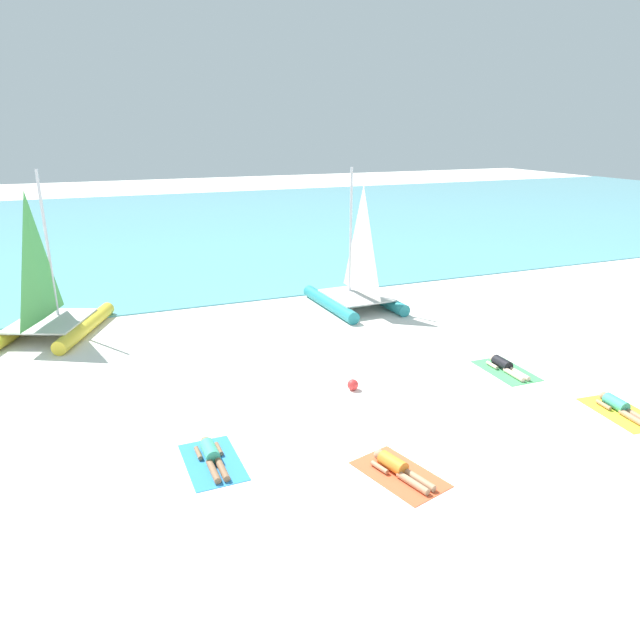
{
  "coord_description": "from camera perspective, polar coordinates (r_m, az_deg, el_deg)",
  "views": [
    {
      "loc": [
        -6.2,
        -9.81,
        6.67
      ],
      "look_at": [
        0.0,
        5.32,
        1.2
      ],
      "focal_mm": 32.71,
      "sensor_mm": 36.0,
      "label": 1
    }
  ],
  "objects": [
    {
      "name": "towel_center_left",
      "position": [
        12.22,
        7.79,
        -14.73
      ],
      "size": [
        1.56,
        2.12,
        0.01
      ],
      "primitive_type": "cube",
      "rotation": [
        0.0,
        0.0,
        0.26
      ],
      "color": "#EA5933",
      "rests_on": "ground"
    },
    {
      "name": "sunbather_center_right",
      "position": [
        17.55,
        17.64,
        -4.29
      ],
      "size": [
        0.55,
        1.56,
        0.3
      ],
      "rotation": [
        0.0,
        0.0,
        -0.02
      ],
      "color": "black",
      "rests_on": "towel_center_right"
    },
    {
      "name": "ocean_water",
      "position": [
        42.6,
        -13.81,
        9.0
      ],
      "size": [
        120.0,
        40.0,
        0.05
      ],
      "primitive_type": "cube",
      "color": "#5BB2C1",
      "rests_on": "ground"
    },
    {
      "name": "beach_ball",
      "position": [
        15.54,
        3.23,
        -6.34
      ],
      "size": [
        0.3,
        0.3,
        0.3
      ],
      "primitive_type": "sphere",
      "color": "red",
      "rests_on": "ground"
    },
    {
      "name": "sunbather_rightmost",
      "position": [
        16.19,
        27.29,
        -7.54
      ],
      "size": [
        0.58,
        1.57,
        0.3
      ],
      "rotation": [
        0.0,
        0.0,
        -0.09
      ],
      "color": "#3FB28C",
      "rests_on": "towel_rightmost"
    },
    {
      "name": "towel_leftmost",
      "position": [
        12.7,
        -10.46,
        -13.5
      ],
      "size": [
        1.13,
        1.92,
        0.01
      ],
      "primitive_type": "cube",
      "rotation": [
        0.0,
        0.0,
        0.02
      ],
      "color": "#338CD8",
      "rests_on": "ground"
    },
    {
      "name": "sunbather_center_left",
      "position": [
        12.2,
        7.59,
        -14.1
      ],
      "size": [
        0.78,
        1.55,
        0.3
      ],
      "rotation": [
        0.0,
        0.0,
        0.26
      ],
      "color": "orange",
      "rests_on": "towel_center_left"
    },
    {
      "name": "ground_plane",
      "position": [
        21.8,
        -4.67,
        0.62
      ],
      "size": [
        120.0,
        120.0,
        0.0
      ],
      "primitive_type": "plane",
      "color": "white"
    },
    {
      "name": "sailboat_yellow",
      "position": [
        21.32,
        -24.93,
        0.75
      ],
      "size": [
        4.05,
        4.82,
        5.36
      ],
      "rotation": [
        0.0,
        0.0,
        -0.41
      ],
      "color": "yellow",
      "rests_on": "ground"
    },
    {
      "name": "towel_rightmost",
      "position": [
        16.19,
        27.38,
        -8.03
      ],
      "size": [
        1.26,
        1.99,
        0.01
      ],
      "primitive_type": "cube",
      "rotation": [
        0.0,
        0.0,
        -0.09
      ],
      "color": "yellow",
      "rests_on": "ground"
    },
    {
      "name": "towel_center_right",
      "position": [
        17.55,
        17.74,
        -4.74
      ],
      "size": [
        1.14,
        1.93,
        0.01
      ],
      "primitive_type": "cube",
      "rotation": [
        0.0,
        0.0,
        -0.02
      ],
      "color": "#4CB266",
      "rests_on": "ground"
    },
    {
      "name": "sailboat_teal",
      "position": [
        22.36,
        3.53,
        3.19
      ],
      "size": [
        2.71,
        4.1,
        5.22
      ],
      "rotation": [
        0.0,
        0.0,
        0.04
      ],
      "color": "teal",
      "rests_on": "ground"
    },
    {
      "name": "sunbather_leftmost",
      "position": [
        12.69,
        -10.56,
        -12.87
      ],
      "size": [
        0.55,
        1.56,
        0.3
      ],
      "rotation": [
        0.0,
        0.0,
        0.02
      ],
      "color": "#3FB28C",
      "rests_on": "towel_leftmost"
    }
  ]
}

